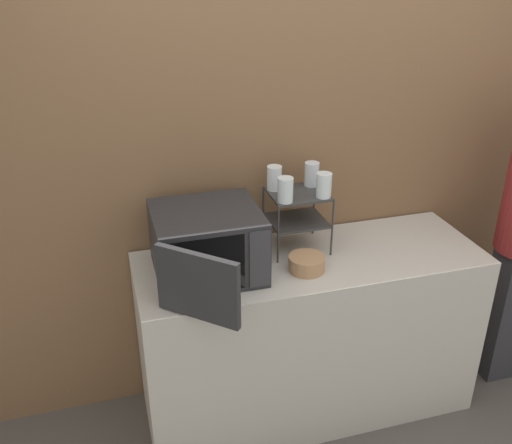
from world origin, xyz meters
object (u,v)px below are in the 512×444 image
object	(u,v)px
glass_back_right	(312,174)
glass_front_right	(324,185)
glass_back_left	(274,178)
dish_rack	(297,208)
microwave	(207,244)
bowl	(307,264)
glass_front_left	(285,190)

from	to	relation	value
glass_back_right	glass_front_right	xyz separation A→B (m)	(0.00, -0.15, 0.00)
glass_back_right	glass_back_left	distance (m)	0.20
dish_rack	glass_back_right	size ratio (longest dim) A/B	2.52
glass_back_right	dish_rack	bearing A→B (deg)	-143.30
dish_rack	microwave	bearing A→B (deg)	-165.02
dish_rack	bowl	size ratio (longest dim) A/B	1.75
dish_rack	glass_back_left	world-z (taller)	glass_back_left
glass_front_left	bowl	size ratio (longest dim) A/B	0.69
glass_front_left	dish_rack	bearing A→B (deg)	41.35
glass_front_left	glass_back_left	size ratio (longest dim) A/B	1.00
dish_rack	glass_back_right	bearing A→B (deg)	36.70
glass_front_left	microwave	bearing A→B (deg)	-173.12
microwave	dish_rack	distance (m)	0.51
dish_rack	glass_front_right	xyz separation A→B (m)	(0.10, -0.08, 0.14)
glass_front_left	glass_front_right	world-z (taller)	same
dish_rack	glass_front_right	distance (m)	0.19
glass_front_left	glass_back_left	world-z (taller)	same
glass_back_right	bowl	bearing A→B (deg)	-113.00
glass_back_left	bowl	world-z (taller)	glass_back_left
microwave	bowl	distance (m)	0.48
microwave	glass_front_left	size ratio (longest dim) A/B	6.00
dish_rack	glass_front_left	world-z (taller)	glass_front_left
glass_back_left	bowl	size ratio (longest dim) A/B	0.69
glass_front_right	glass_back_left	distance (m)	0.25
dish_rack	glass_front_right	bearing A→B (deg)	-38.49
dish_rack	glass_back_right	distance (m)	0.19
glass_back_right	bowl	world-z (taller)	glass_back_right
glass_front_left	glass_back_right	xyz separation A→B (m)	(0.19, 0.16, 0.00)
microwave	glass_back_right	world-z (taller)	glass_back_right
microwave	bowl	world-z (taller)	microwave
microwave	glass_front_right	size ratio (longest dim) A/B	6.00
glass_back_right	glass_back_left	size ratio (longest dim) A/B	1.00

